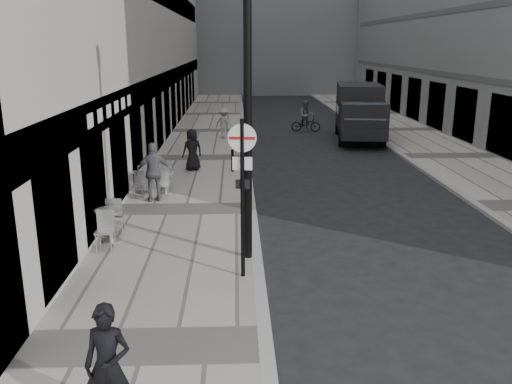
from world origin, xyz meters
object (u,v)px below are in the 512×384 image
sign_post (242,178)px  cyclist (306,120)px  lamppost (248,89)px  walking_man (108,366)px  panel_van (360,109)px

sign_post → cyclist: (3.92, 20.33, -1.58)m
lamppost → cyclist: (3.78, 19.26, -3.28)m
sign_post → lamppost: size_ratio=0.48×
walking_man → panel_van: size_ratio=0.27×
panel_van → sign_post: bearing=-102.0°
lamppost → cyclist: size_ratio=3.88×
cyclist → panel_van: bearing=-40.3°
sign_post → panel_van: (6.36, 17.49, -0.67)m
lamppost → panel_van: 17.72m
walking_man → sign_post: sign_post is taller
sign_post → lamppost: 2.01m
cyclist → lamppost: bearing=-92.1°
walking_man → cyclist: bearing=85.5°
lamppost → panel_van: (6.23, 16.42, -2.37)m
walking_man → lamppost: 6.67m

